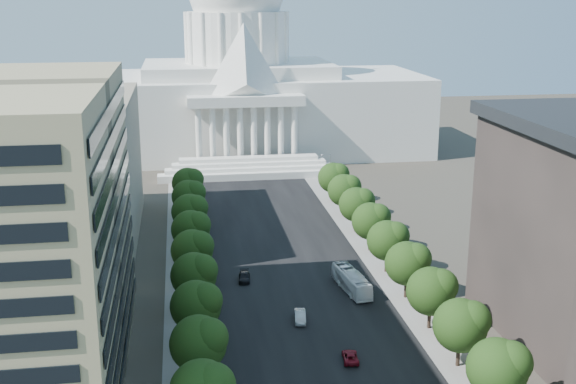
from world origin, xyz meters
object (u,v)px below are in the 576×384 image
car_silver (300,317)px  city_bus (352,281)px  car_red (350,357)px  car_dark_b (244,277)px

car_silver → city_bus: bearing=52.0°
car_silver → car_red: car_silver is taller
car_silver → car_dark_b: (-7.25, 18.10, -0.10)m
car_dark_b → city_bus: city_bus is taller
car_silver → car_dark_b: bearing=119.2°
car_dark_b → car_red: bearing=-63.5°
car_dark_b → city_bus: (18.22, -7.27, 1.06)m
car_dark_b → car_silver: bearing=-62.5°
city_bus → car_dark_b: bearing=150.6°
city_bus → car_red: bearing=-111.5°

